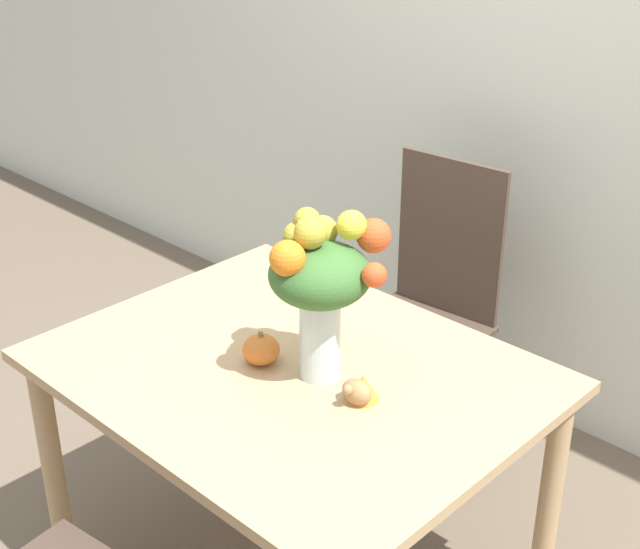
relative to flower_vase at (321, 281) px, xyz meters
The scene contains 6 objects.
wall_back 1.29m from the flower_vase, 93.65° to the left, with size 8.00×0.06×2.70m.
dining_table 0.36m from the flower_vase, 162.76° to the right, with size 1.20×0.94×0.73m.
flower_vase is the anchor object (origin of this frame).
pumpkin 0.27m from the flower_vase, 155.11° to the right, with size 0.10×0.10×0.09m.
turkey_figurine 0.27m from the flower_vase, ahead, with size 0.08×0.11×0.06m.
dining_chair_near_window 0.97m from the flower_vase, 108.77° to the left, with size 0.45×0.45×1.00m.
Camera 1 is at (1.38, -1.34, 1.92)m, focal length 50.00 mm.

